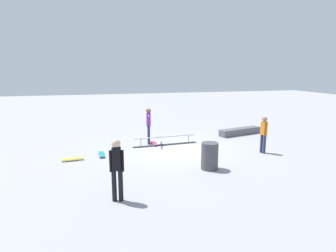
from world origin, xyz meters
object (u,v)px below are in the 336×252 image
object	(u,v)px
grind_rail	(165,141)
skate_ledge	(240,131)
loose_skateboard_teal	(102,154)
trash_bin	(210,156)
loose_skateboard_yellow	(72,159)
bystander_orange_shirt	(264,133)
skater_main	(149,123)
bystander_black_shirt	(117,166)
skateboard_main	(154,143)

from	to	relation	value
grind_rail	skate_ledge	size ratio (longest dim) A/B	1.24
loose_skateboard_teal	trash_bin	world-z (taller)	trash_bin
grind_rail	loose_skateboard_teal	size ratio (longest dim) A/B	3.89
grind_rail	loose_skateboard_yellow	bearing A→B (deg)	15.11
bystander_orange_shirt	skater_main	bearing A→B (deg)	41.02
skater_main	bystander_black_shirt	bearing A→B (deg)	173.20
skate_ledge	loose_skateboard_teal	bearing A→B (deg)	15.71
skateboard_main	bystander_orange_shirt	world-z (taller)	bystander_orange_shirt
loose_skateboard_teal	trash_bin	bearing A→B (deg)	-126.49
bystander_black_shirt	loose_skateboard_teal	size ratio (longest dim) A/B	2.15
skate_ledge	trash_bin	distance (m)	6.05
bystander_black_shirt	bystander_orange_shirt	xyz separation A→B (m)	(-6.38, -3.03, -0.09)
skateboard_main	grind_rail	bearing A→B (deg)	68.11
bystander_black_shirt	trash_bin	xyz separation A→B (m)	(-3.40, -1.73, -0.49)
bystander_orange_shirt	loose_skateboard_teal	bearing A→B (deg)	61.92
skateboard_main	bystander_orange_shirt	size ratio (longest dim) A/B	0.51
skate_ledge	loose_skateboard_teal	world-z (taller)	skate_ledge
loose_skateboard_teal	loose_skateboard_yellow	bearing A→B (deg)	107.20
skate_ledge	bystander_black_shirt	size ratio (longest dim) A/B	1.46
skater_main	loose_skateboard_teal	size ratio (longest dim) A/B	2.13
grind_rail	skateboard_main	xyz separation A→B (m)	(0.50, -0.18, -0.11)
bystander_black_shirt	skate_ledge	bearing A→B (deg)	-127.91
trash_bin	bystander_orange_shirt	bearing A→B (deg)	-156.53
bystander_orange_shirt	grind_rail	bearing A→B (deg)	40.35
grind_rail	bystander_orange_shirt	bearing A→B (deg)	143.26
skater_main	loose_skateboard_teal	bearing A→B (deg)	134.54
grind_rail	trash_bin	xyz separation A→B (m)	(-0.68, 3.67, 0.30)
skate_ledge	skateboard_main	size ratio (longest dim) A/B	3.13
skate_ledge	skateboard_main	distance (m)	5.04
loose_skateboard_yellow	trash_bin	xyz separation A→B (m)	(-4.78, 2.26, 0.41)
grind_rail	skater_main	bearing A→B (deg)	-32.42
skateboard_main	loose_skateboard_teal	bearing A→B (deg)	-66.03
grind_rail	bystander_orange_shirt	distance (m)	4.43
bystander_orange_shirt	trash_bin	distance (m)	3.28
bystander_orange_shirt	loose_skateboard_teal	size ratio (longest dim) A/B	1.96
grind_rail	skater_main	size ratio (longest dim) A/B	1.82
loose_skateboard_yellow	bystander_black_shirt	bearing A→B (deg)	104.18
bystander_orange_shirt	trash_bin	world-z (taller)	bystander_orange_shirt
skater_main	loose_skateboard_teal	world-z (taller)	skater_main
loose_skateboard_yellow	trash_bin	size ratio (longest dim) A/B	0.84
skateboard_main	loose_skateboard_yellow	distance (m)	3.93
grind_rail	loose_skateboard_teal	world-z (taller)	grind_rail
grind_rail	bystander_black_shirt	bearing A→B (deg)	59.43
loose_skateboard_teal	grind_rail	bearing A→B (deg)	-71.55
skater_main	bystander_black_shirt	size ratio (longest dim) A/B	0.99
bystander_black_shirt	skateboard_main	bearing A→B (deg)	-101.45
skateboard_main	trash_bin	xyz separation A→B (m)	(-1.19, 3.84, 0.41)
skateboard_main	loose_skateboard_teal	distance (m)	2.76
bystander_orange_shirt	loose_skateboard_yellow	bearing A→B (deg)	66.17
grind_rail	trash_bin	size ratio (longest dim) A/B	3.23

